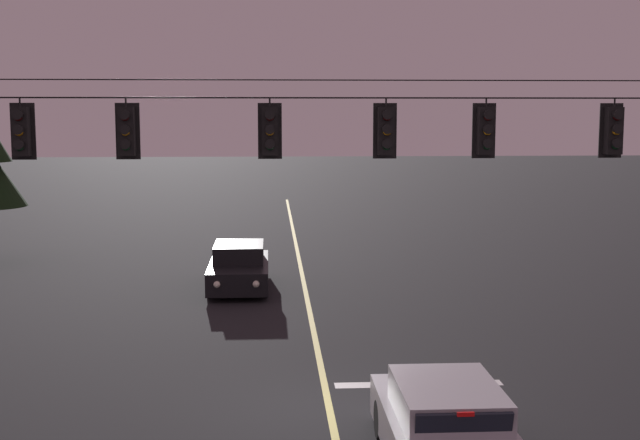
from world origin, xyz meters
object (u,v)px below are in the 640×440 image
(traffic_light_centre, at_px, (270,131))
(traffic_light_rightmost, at_px, (486,131))
(traffic_light_far_right, at_px, (614,130))
(car_oncoming_lead, at_px, (239,268))
(traffic_light_left_inner, at_px, (126,131))
(traffic_light_leftmost, at_px, (21,131))
(car_waiting_near_lane, at_px, (446,429))
(traffic_light_right_inner, at_px, (386,131))

(traffic_light_centre, xyz_separation_m, traffic_light_rightmost, (4.36, 0.00, 0.00))
(traffic_light_far_right, relative_size, car_oncoming_lead, 0.28)
(traffic_light_left_inner, xyz_separation_m, traffic_light_rightmost, (7.18, 0.00, 0.00))
(traffic_light_leftmost, height_order, traffic_light_far_right, same)
(traffic_light_far_right, bearing_deg, traffic_light_centre, 180.00)
(traffic_light_centre, relative_size, traffic_light_rightmost, 1.00)
(car_oncoming_lead, bearing_deg, car_waiting_near_lane, -75.32)
(traffic_light_leftmost, height_order, traffic_light_right_inner, same)
(traffic_light_leftmost, distance_m, traffic_light_rightmost, 9.23)
(traffic_light_left_inner, height_order, car_oncoming_lead, traffic_light_left_inner)
(car_waiting_near_lane, distance_m, car_oncoming_lead, 14.31)
(traffic_light_centre, height_order, traffic_light_right_inner, same)
(traffic_light_rightmost, relative_size, car_oncoming_lead, 0.28)
(traffic_light_far_right, bearing_deg, traffic_light_right_inner, 180.00)
(traffic_light_centre, distance_m, traffic_light_far_right, 7.01)
(traffic_light_right_inner, relative_size, car_oncoming_lead, 0.28)
(traffic_light_leftmost, distance_m, car_waiting_near_lane, 9.92)
(traffic_light_centre, distance_m, traffic_light_right_inner, 2.33)
(traffic_light_left_inner, distance_m, traffic_light_centre, 2.83)
(traffic_light_right_inner, height_order, car_oncoming_lead, traffic_light_right_inner)
(traffic_light_centre, xyz_separation_m, car_oncoming_lead, (-0.98, 9.12, -4.43))
(traffic_light_left_inner, relative_size, car_waiting_near_lane, 0.28)
(traffic_light_far_right, height_order, car_oncoming_lead, traffic_light_far_right)
(traffic_light_centre, xyz_separation_m, car_waiting_near_lane, (2.64, -4.72, -4.43))
(traffic_light_rightmost, distance_m, car_oncoming_lead, 11.46)
(traffic_light_left_inner, bearing_deg, car_oncoming_lead, 78.57)
(traffic_light_right_inner, bearing_deg, car_oncoming_lead, 109.93)
(traffic_light_leftmost, relative_size, traffic_light_far_right, 1.00)
(traffic_light_leftmost, distance_m, car_oncoming_lead, 10.86)
(traffic_light_centre, height_order, car_waiting_near_lane, traffic_light_centre)
(traffic_light_left_inner, height_order, car_waiting_near_lane, traffic_light_left_inner)
(traffic_light_leftmost, xyz_separation_m, traffic_light_right_inner, (7.20, 0.00, 0.00))
(traffic_light_centre, relative_size, traffic_light_right_inner, 1.00)
(car_waiting_near_lane, relative_size, car_oncoming_lead, 0.98)
(traffic_light_left_inner, bearing_deg, traffic_light_far_right, 0.00)
(traffic_light_leftmost, distance_m, traffic_light_left_inner, 2.05)
(traffic_light_leftmost, relative_size, traffic_light_left_inner, 1.00)
(traffic_light_centre, bearing_deg, traffic_light_leftmost, 180.00)
(traffic_light_leftmost, xyz_separation_m, traffic_light_left_inner, (2.05, 0.00, 0.00))
(traffic_light_left_inner, xyz_separation_m, traffic_light_right_inner, (5.15, 0.00, 0.00))
(traffic_light_right_inner, distance_m, car_waiting_near_lane, 6.48)
(car_waiting_near_lane, bearing_deg, car_oncoming_lead, 104.68)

